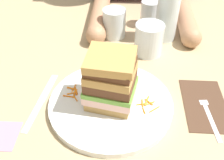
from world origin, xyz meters
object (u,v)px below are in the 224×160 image
(knife, at_px, (40,103))
(juice_glass, at_px, (149,40))
(fork, at_px, (208,111))
(water_bottle, at_px, (169,1))
(sandwich, at_px, (111,81))
(main_plate, at_px, (111,103))
(empty_tumbler_0, at_px, (114,23))
(empty_tumbler_1, at_px, (149,13))
(napkin_dark, at_px, (205,105))

(knife, xyz_separation_m, juice_glass, (0.27, 0.23, 0.04))
(fork, xyz_separation_m, water_bottle, (-0.07, 0.32, 0.12))
(sandwich, relative_size, water_bottle, 0.46)
(main_plate, bearing_deg, water_bottle, 63.69)
(knife, bearing_deg, juice_glass, 40.15)
(empty_tumbler_0, xyz_separation_m, empty_tumbler_1, (0.12, 0.08, -0.00))
(fork, bearing_deg, napkin_dark, 94.88)
(sandwich, relative_size, juice_glass, 1.43)
(sandwich, bearing_deg, knife, 179.87)
(empty_tumbler_1, bearing_deg, knife, -125.17)
(juice_glass, bearing_deg, sandwich, -113.12)
(main_plate, xyz_separation_m, knife, (-0.17, 0.00, -0.01))
(empty_tumbler_1, bearing_deg, juice_glass, -93.91)
(water_bottle, height_order, empty_tumbler_0, water_bottle)
(main_plate, distance_m, water_bottle, 0.37)
(napkin_dark, height_order, empty_tumbler_1, empty_tumbler_1)
(knife, relative_size, juice_glass, 2.14)
(napkin_dark, xyz_separation_m, empty_tumbler_1, (-0.11, 0.39, 0.04))
(napkin_dark, xyz_separation_m, empty_tumbler_0, (-0.23, 0.31, 0.04))
(fork, bearing_deg, juice_glass, 118.39)
(knife, bearing_deg, sandwich, -0.13)
(main_plate, distance_m, knife, 0.17)
(sandwich, relative_size, napkin_dark, 0.76)
(main_plate, height_order, fork, main_plate)
(napkin_dark, bearing_deg, water_bottle, 102.86)
(fork, distance_m, juice_glass, 0.27)
(sandwich, relative_size, knife, 0.67)
(sandwich, xyz_separation_m, empty_tumbler_1, (0.11, 0.40, -0.04))
(sandwich, height_order, water_bottle, water_bottle)
(juice_glass, bearing_deg, water_bottle, 56.06)
(fork, xyz_separation_m, knife, (-0.40, 0.01, -0.00))
(empty_tumbler_1, bearing_deg, fork, -74.14)
(knife, bearing_deg, empty_tumbler_0, 62.70)
(knife, xyz_separation_m, empty_tumbler_1, (0.28, 0.40, 0.04))
(sandwich, xyz_separation_m, juice_glass, (0.10, 0.23, -0.04))
(napkin_dark, bearing_deg, main_plate, -176.58)
(juice_glass, height_order, empty_tumbler_0, juice_glass)
(sandwich, bearing_deg, empty_tumbler_1, 74.75)
(fork, xyz_separation_m, juice_glass, (-0.13, 0.24, 0.04))
(napkin_dark, height_order, empty_tumbler_0, empty_tumbler_0)
(juice_glass, distance_m, empty_tumbler_1, 0.17)
(knife, bearing_deg, empty_tumbler_1, 54.83)
(main_plate, relative_size, empty_tumbler_1, 3.42)
(napkin_dark, relative_size, fork, 1.05)
(knife, distance_m, empty_tumbler_1, 0.49)
(fork, distance_m, knife, 0.40)
(fork, bearing_deg, water_bottle, 102.32)
(juice_glass, xyz_separation_m, empty_tumbler_0, (-0.11, 0.09, 0.00))
(main_plate, height_order, napkin_dark, main_plate)
(main_plate, bearing_deg, sandwich, -36.11)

